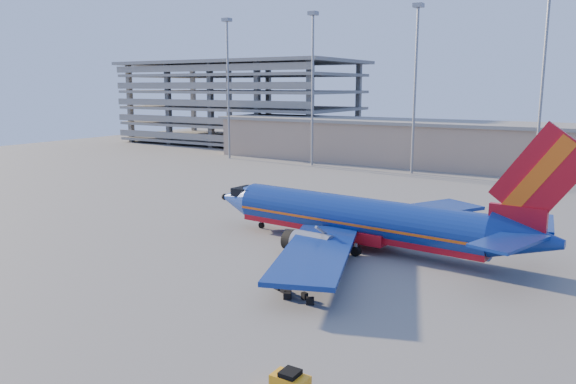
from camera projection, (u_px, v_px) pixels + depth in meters
name	position (u px, v px, depth m)	size (l,w,h in m)	color
ground	(308.00, 236.00, 57.36)	(220.00, 220.00, 0.00)	slate
terminal_building	(516.00, 147.00, 100.09)	(122.00, 16.00, 8.50)	gray
parking_garage	(242.00, 99.00, 149.02)	(62.00, 32.00, 21.40)	slate
light_mast_row	(476.00, 70.00, 90.12)	(101.60, 1.60, 28.65)	gray
aircraft_main	(364.00, 220.00, 52.68)	(36.95, 35.43, 12.51)	navy
baggage_tug	(290.00, 383.00, 27.59)	(1.88, 1.15, 1.34)	orange
luggage_pile	(291.00, 294.00, 40.74)	(4.20, 1.90, 0.51)	black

